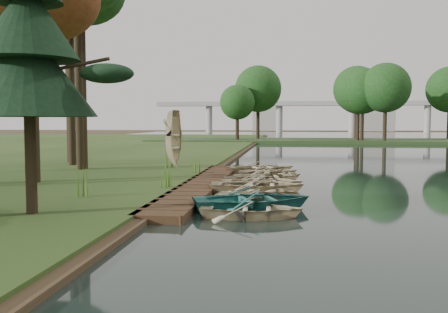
# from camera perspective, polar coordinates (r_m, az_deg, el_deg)

# --- Properties ---
(ground) EXTENTS (300.00, 300.00, 0.00)m
(ground) POSITION_cam_1_polar(r_m,az_deg,el_deg) (21.79, 1.67, -3.75)
(ground) COLOR #3D2F1D
(boardwalk) EXTENTS (1.60, 16.00, 0.30)m
(boardwalk) POSITION_cam_1_polar(r_m,az_deg,el_deg) (21.98, -2.49, -3.29)
(boardwalk) COLOR #392616
(boardwalk) RESTS_ON ground
(peninsula) EXTENTS (50.00, 14.00, 0.45)m
(peninsula) POSITION_cam_1_polar(r_m,az_deg,el_deg) (71.79, 11.91, 1.75)
(peninsula) COLOR #273F1C
(peninsula) RESTS_ON ground
(far_trees) EXTENTS (45.60, 5.60, 8.80)m
(far_trees) POSITION_cam_1_polar(r_m,az_deg,el_deg) (71.62, 9.30, 6.74)
(far_trees) COLOR black
(far_trees) RESTS_ON peninsula
(bridge) EXTENTS (95.90, 4.00, 8.60)m
(bridge) POSITION_cam_1_polar(r_m,az_deg,el_deg) (141.92, 11.35, 5.59)
(bridge) COLOR #A5A5A0
(bridge) RESTS_ON ground
(building_a) EXTENTS (10.00, 8.00, 18.00)m
(building_a) POSITION_cam_1_polar(r_m,az_deg,el_deg) (164.00, 17.06, 5.94)
(building_a) COLOR #A5A5A0
(building_a) RESTS_ON ground
(building_b) EXTENTS (8.00, 8.00, 12.00)m
(building_b) POSITION_cam_1_polar(r_m,az_deg,el_deg) (166.67, 4.75, 5.04)
(building_b) COLOR #A5A5A0
(building_b) RESTS_ON ground
(rowboat_0) EXTENTS (3.15, 2.28, 0.64)m
(rowboat_0) POSITION_cam_1_polar(r_m,az_deg,el_deg) (15.10, 3.17, -5.79)
(rowboat_0) COLOR beige
(rowboat_0) RESTS_ON water
(rowboat_1) EXTENTS (4.59, 3.90, 0.81)m
(rowboat_1) POSITION_cam_1_polar(r_m,az_deg,el_deg) (16.31, 3.38, -4.77)
(rowboat_1) COLOR teal
(rowboat_1) RESTS_ON water
(rowboat_2) EXTENTS (3.30, 2.49, 0.65)m
(rowboat_2) POSITION_cam_1_polar(r_m,az_deg,el_deg) (17.76, 4.11, -4.32)
(rowboat_2) COLOR beige
(rowboat_2) RESTS_ON water
(rowboat_3) EXTENTS (3.79, 3.31, 0.66)m
(rowboat_3) POSITION_cam_1_polar(r_m,az_deg,el_deg) (19.15, 3.75, -3.69)
(rowboat_3) COLOR beige
(rowboat_3) RESTS_ON water
(rowboat_4) EXTENTS (3.99, 2.99, 0.79)m
(rowboat_4) POSITION_cam_1_polar(r_m,az_deg,el_deg) (20.11, 3.81, -3.14)
(rowboat_4) COLOR beige
(rowboat_4) RESTS_ON water
(rowboat_5) EXTENTS (3.79, 2.93, 0.72)m
(rowboat_5) POSITION_cam_1_polar(r_m,az_deg,el_deg) (21.41, 4.40, -2.79)
(rowboat_5) COLOR beige
(rowboat_5) RESTS_ON water
(rowboat_6) EXTENTS (3.63, 3.06, 0.64)m
(rowboat_6) POSITION_cam_1_polar(r_m,az_deg,el_deg) (22.96, 3.88, -2.43)
(rowboat_6) COLOR beige
(rowboat_6) RESTS_ON water
(rowboat_7) EXTENTS (3.62, 2.94, 0.66)m
(rowboat_7) POSITION_cam_1_polar(r_m,az_deg,el_deg) (23.97, 4.85, -2.14)
(rowboat_7) COLOR beige
(rowboat_7) RESTS_ON water
(rowboat_8) EXTENTS (3.95, 3.48, 0.68)m
(rowboat_8) POSITION_cam_1_polar(r_m,az_deg,el_deg) (25.41, 5.32, -1.78)
(rowboat_8) COLOR beige
(rowboat_8) RESTS_ON water
(rowboat_9) EXTENTS (3.70, 3.17, 0.65)m
(rowboat_9) POSITION_cam_1_polar(r_m,az_deg,el_deg) (26.36, 5.21, -1.60)
(rowboat_9) COLOR beige
(rowboat_9) RESTS_ON water
(rowboat_10) EXTENTS (4.53, 3.95, 0.78)m
(rowboat_10) POSITION_cam_1_polar(r_m,az_deg,el_deg) (27.76, 4.36, -1.17)
(rowboat_10) COLOR beige
(rowboat_10) RESTS_ON water
(stored_rowboat) EXTENTS (3.68, 2.92, 0.68)m
(stored_rowboat) POSITION_cam_1_polar(r_m,az_deg,el_deg) (28.70, -5.61, -0.61)
(stored_rowboat) COLOR beige
(stored_rowboat) RESTS_ON bank
(pine_tree) EXTENTS (3.80, 3.80, 7.88)m
(pine_tree) POSITION_cam_1_polar(r_m,az_deg,el_deg) (15.43, -21.53, 11.87)
(pine_tree) COLOR black
(pine_tree) RESTS_ON bank
(reeds_0) EXTENTS (0.60, 0.60, 1.09)m
(reeds_0) POSITION_cam_1_polar(r_m,az_deg,el_deg) (18.25, -15.72, -2.74)
(reeds_0) COLOR #3F661E
(reeds_0) RESTS_ON bank
(reeds_1) EXTENTS (0.60, 0.60, 0.90)m
(reeds_1) POSITION_cam_1_polar(r_m,az_deg,el_deg) (20.30, -6.73, -2.22)
(reeds_1) COLOR #3F661E
(reeds_1) RESTS_ON bank
(reeds_2) EXTENTS (0.60, 0.60, 0.89)m
(reeds_2) POSITION_cam_1_polar(r_m,az_deg,el_deg) (28.96, -6.40, -0.37)
(reeds_2) COLOR #3F661E
(reeds_2) RESTS_ON bank
(reeds_3) EXTENTS (0.60, 0.60, 0.94)m
(reeds_3) POSITION_cam_1_polar(r_m,az_deg,el_deg) (25.82, -3.26, -0.83)
(reeds_3) COLOR #3F661E
(reeds_3) RESTS_ON bank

